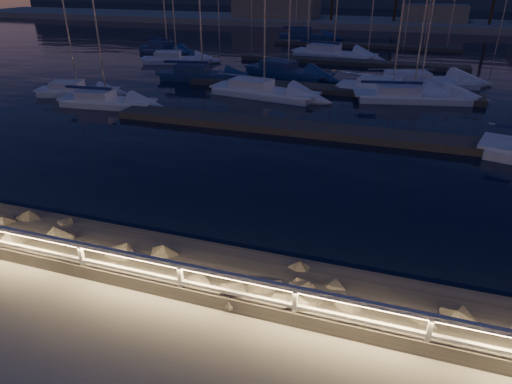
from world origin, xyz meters
TOP-DOWN VIEW (x-y plane):
  - ground at (0.00, 0.00)m, footprint 400.00×400.00m
  - harbor_water at (0.00, 31.22)m, footprint 400.00×440.00m
  - guard_rail at (-0.07, -0.00)m, footprint 44.11×0.12m
  - riprap at (1.31, 1.34)m, footprint 35.29×2.69m
  - floating_docks at (0.00, 32.50)m, footprint 22.00×36.00m
  - far_shore at (-0.12, 74.05)m, footprint 160.00×14.00m
  - sailboat_a at (-17.32, 19.01)m, footprint 6.17×3.21m
  - sailboat_b at (-13.54, 17.20)m, footprint 6.71×2.59m
  - sailboat_c at (-4.34, 23.18)m, footprint 8.35×3.70m
  - sailboat_e at (-10.92, 26.91)m, footprint 7.65×3.41m
  - sailboat_f at (-4.51, 30.67)m, footprint 8.32×4.84m
  - sailboat_g at (4.49, 26.61)m, footprint 8.28×3.54m
  - sailboat_h at (5.96, 25.27)m, footprint 8.42×4.05m
  - sailboat_i at (-20.20, 37.98)m, footprint 8.00×5.06m
  - sailboat_j at (-16.68, 33.28)m, footprint 7.13×4.10m
  - sailboat_k at (-2.45, 41.50)m, footprint 9.23×4.58m
  - sailboat_l at (6.46, 30.06)m, footprint 9.25×5.39m
  - sailboat_m at (-8.32, 54.98)m, footprint 7.77×3.03m

SIDE VIEW (x-z plane):
  - harbor_water at x=0.00m, z-range -1.27..-0.67m
  - floating_docks at x=0.00m, z-range -0.60..-0.20m
  - sailboat_a at x=-17.32m, z-range -5.30..4.89m
  - sailboat_b at x=-13.54m, z-range -5.78..5.37m
  - sailboat_j at x=-16.68m, z-range -6.06..5.68m
  - sailboat_h at x=5.96m, z-range -7.06..6.68m
  - riprap at x=1.31m, z-range -0.82..0.45m
  - sailboat_g at x=4.49m, z-range -6.99..6.64m
  - sailboat_c at x=-4.34m, z-range -7.03..6.69m
  - sailboat_l at x=6.46m, z-range -7.73..7.40m
  - sailboat_f at x=-4.51m, z-range -7.00..6.70m
  - sailboat_e at x=-10.92m, z-range -6.48..6.18m
  - sailboat_k at x=-2.45m, z-range -7.69..7.40m
  - sailboat_m at x=-8.32m, z-range -6.63..6.35m
  - sailboat_i at x=-20.20m, z-range -6.81..6.54m
  - ground at x=0.00m, z-range 0.00..0.00m
  - far_shore at x=-0.12m, z-range -2.31..2.89m
  - guard_rail at x=-0.07m, z-range 0.24..1.30m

